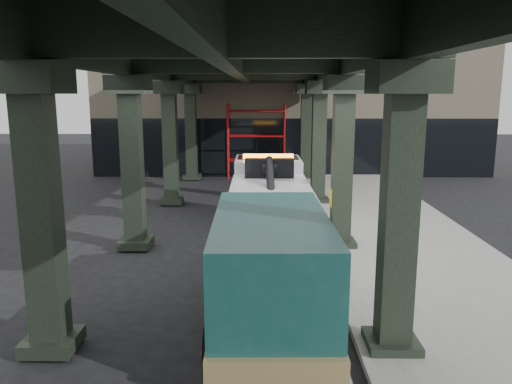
{
  "coord_description": "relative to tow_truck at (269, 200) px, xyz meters",
  "views": [
    {
      "loc": [
        0.31,
        -12.12,
        4.5
      ],
      "look_at": [
        0.14,
        2.08,
        1.7
      ],
      "focal_mm": 35.0,
      "sensor_mm": 36.0,
      "label": 1
    }
  ],
  "objects": [
    {
      "name": "ground",
      "position": [
        -0.54,
        -2.99,
        -1.28
      ],
      "size": [
        90.0,
        90.0,
        0.0
      ],
      "primitive_type": "plane",
      "color": "black",
      "rests_on": "ground"
    },
    {
      "name": "sidewalk",
      "position": [
        3.96,
        -0.99,
        -1.2
      ],
      "size": [
        5.0,
        40.0,
        0.15
      ],
      "primitive_type": "cube",
      "color": "gray",
      "rests_on": "ground"
    },
    {
      "name": "lane_stripe",
      "position": [
        1.16,
        -0.99,
        -1.27
      ],
      "size": [
        0.12,
        38.0,
        0.01
      ],
      "primitive_type": "cube",
      "color": "silver",
      "rests_on": "ground"
    },
    {
      "name": "viaduct",
      "position": [
        -0.94,
        -0.99,
        4.18
      ],
      "size": [
        7.4,
        32.0,
        6.4
      ],
      "color": "black",
      "rests_on": "ground"
    },
    {
      "name": "building",
      "position": [
        1.46,
        17.01,
        2.72
      ],
      "size": [
        22.0,
        10.0,
        8.0
      ],
      "primitive_type": "cube",
      "color": "#C6B793",
      "rests_on": "ground"
    },
    {
      "name": "scaffolding",
      "position": [
        -0.54,
        11.65,
        0.83
      ],
      "size": [
        3.08,
        0.88,
        4.0
      ],
      "color": "red",
      "rests_on": "ground"
    },
    {
      "name": "tow_truck",
      "position": [
        0.0,
        0.0,
        0.0
      ],
      "size": [
        2.51,
        8.04,
        2.62
      ],
      "rotation": [
        0.0,
        0.0,
        0.01
      ],
      "color": "black",
      "rests_on": "ground"
    },
    {
      "name": "towed_van",
      "position": [
        -0.06,
        -5.88,
        -0.04
      ],
      "size": [
        2.39,
        5.73,
        2.3
      ],
      "rotation": [
        0.0,
        0.0,
        0.02
      ],
      "color": "#12403E",
      "rests_on": "ground"
    }
  ]
}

